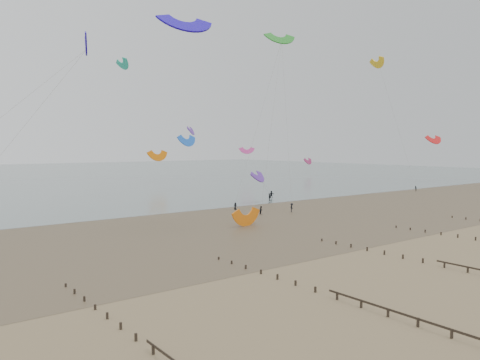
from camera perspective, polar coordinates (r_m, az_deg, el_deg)
name	(u,v)px	position (r m, az deg, el deg)	size (l,w,h in m)	color
ground	(374,262)	(58.07, 16.07, -9.57)	(500.00, 500.00, 0.00)	brown
sea_and_shore	(192,226)	(80.63, -5.92, -5.58)	(500.00, 665.00, 0.03)	#475654
kitesurfers	(260,202)	(107.34, 2.42, -2.66)	(158.67, 23.93, 1.89)	black
grounded_kite	(247,226)	(80.21, 0.82, -5.62)	(5.80, 3.04, 4.42)	orange
kites_airborne	(43,117)	(126.69, -22.85, 7.14)	(238.23, 124.20, 36.19)	#D7388F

